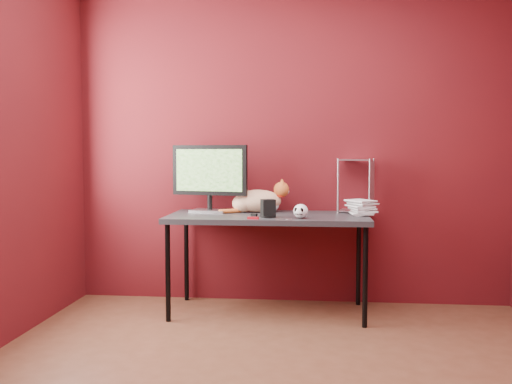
# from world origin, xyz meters

# --- Properties ---
(room) EXTENTS (3.52, 3.52, 2.61)m
(room) POSITION_xyz_m (0.00, 0.00, 1.45)
(room) COLOR #4F2A1B
(room) RESTS_ON ground
(desk) EXTENTS (1.50, 0.70, 0.75)m
(desk) POSITION_xyz_m (-0.15, 1.37, 0.70)
(desk) COLOR black
(desk) RESTS_ON ground
(monitor) EXTENTS (0.60, 0.24, 0.53)m
(monitor) POSITION_xyz_m (-0.62, 1.50, 1.04)
(monitor) COLOR #B7B7BC
(monitor) RESTS_ON desk
(cat) EXTENTS (0.53, 0.30, 0.26)m
(cat) POSITION_xyz_m (-0.25, 1.55, 0.84)
(cat) COLOR orange
(cat) RESTS_ON desk
(skull_mug) EXTENTS (0.11, 0.11, 0.10)m
(skull_mug) POSITION_xyz_m (0.10, 1.15, 0.80)
(skull_mug) COLOR white
(skull_mug) RESTS_ON desk
(speaker) EXTENTS (0.12, 0.11, 0.13)m
(speaker) POSITION_xyz_m (-0.14, 1.19, 0.81)
(speaker) COLOR black
(speaker) RESTS_ON desk
(book_stack) EXTENTS (0.25, 0.26, 1.26)m
(book_stack) POSITION_xyz_m (0.48, 1.42, 1.38)
(book_stack) COLOR beige
(book_stack) RESTS_ON desk
(wire_rack) EXTENTS (0.29, 0.25, 0.42)m
(wire_rack) POSITION_xyz_m (0.52, 1.63, 0.96)
(wire_rack) COLOR #B7B7BC
(wire_rack) RESTS_ON desk
(pocket_knife) EXTENTS (0.08, 0.03, 0.02)m
(pocket_knife) POSITION_xyz_m (-0.23, 1.08, 0.76)
(pocket_knife) COLOR #A30C16
(pocket_knife) RESTS_ON desk
(black_gadget) EXTENTS (0.05, 0.04, 0.02)m
(black_gadget) POSITION_xyz_m (-0.25, 1.25, 0.76)
(black_gadget) COLOR black
(black_gadget) RESTS_ON desk
(washer) EXTENTS (0.04, 0.04, 0.00)m
(washer) POSITION_xyz_m (0.02, 1.08, 0.75)
(washer) COLOR #B7B7BC
(washer) RESTS_ON desk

